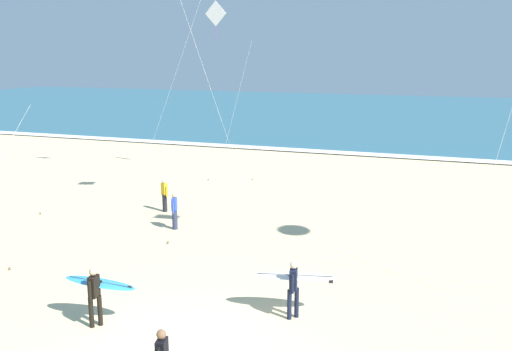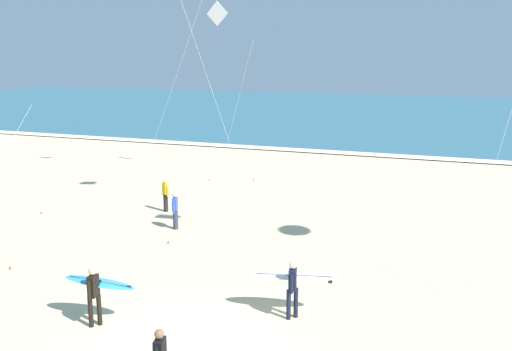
# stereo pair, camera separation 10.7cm
# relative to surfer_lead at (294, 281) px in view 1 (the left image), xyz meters

# --- Properties ---
(ocean_water) EXTENTS (160.00, 60.00, 0.08)m
(ocean_water) POSITION_rel_surfer_lead_xyz_m (-2.05, 55.95, -1.01)
(ocean_water) COLOR #2D6075
(ocean_water) RESTS_ON ground
(shoreline_foam) EXTENTS (160.00, 1.46, 0.01)m
(shoreline_foam) POSITION_rel_surfer_lead_xyz_m (-2.05, 26.25, -0.97)
(shoreline_foam) COLOR white
(shoreline_foam) RESTS_ON ocean_water
(surfer_lead) EXTENTS (2.53, 1.13, 1.71)m
(surfer_lead) POSITION_rel_surfer_lead_xyz_m (0.00, 0.00, 0.00)
(surfer_lead) COLOR black
(surfer_lead) RESTS_ON ground
(surfer_third) EXTENTS (2.14, 1.05, 1.71)m
(surfer_third) POSITION_rel_surfer_lead_xyz_m (-4.98, -2.29, -0.01)
(surfer_third) COLOR black
(surfer_third) RESTS_ON ground
(kite_diamond_ivory_low) EXTENTS (3.07, 0.47, 10.29)m
(kite_diamond_ivory_low) POSITION_rel_surfer_lead_xyz_m (-9.25, 16.07, 8.26)
(kite_diamond_ivory_low) COLOR white
(kite_diamond_ivory_low) RESTS_ON ground
(bystander_yellow_top) EXTENTS (0.44, 0.32, 1.59)m
(bystander_yellow_top) POSITION_rel_surfer_lead_xyz_m (-8.64, 8.18, -0.24)
(bystander_yellow_top) COLOR black
(bystander_yellow_top) RESTS_ON ground
(bystander_blue_top) EXTENTS (0.25, 0.49, 1.59)m
(bystander_blue_top) POSITION_rel_surfer_lead_xyz_m (-6.93, 5.94, -0.24)
(bystander_blue_top) COLOR #2D334C
(bystander_blue_top) RESTS_ON ground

